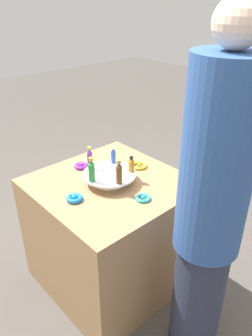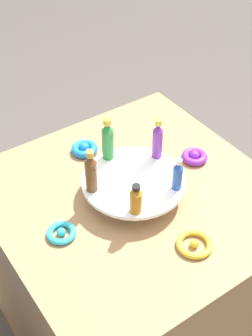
{
  "view_description": "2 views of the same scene",
  "coord_description": "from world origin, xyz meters",
  "views": [
    {
      "loc": [
        1.03,
        1.28,
        1.74
      ],
      "look_at": [
        -0.0,
        0.14,
        0.91
      ],
      "focal_mm": 35.0,
      "sensor_mm": 36.0,
      "label": 1
    },
    {
      "loc": [
        -0.82,
        0.59,
        1.76
      ],
      "look_at": [
        -0.0,
        0.03,
        0.88
      ],
      "focal_mm": 50.0,
      "sensor_mm": 36.0,
      "label": 2
    }
  ],
  "objects": [
    {
      "name": "bottle_brown",
      "position": [
        0.03,
        0.12,
        0.88
      ],
      "size": [
        0.03,
        0.03,
        0.14
      ],
      "color": "brown",
      "rests_on": "display_stand"
    },
    {
      "name": "display_stand",
      "position": [
        0.0,
        0.0,
        0.8
      ],
      "size": [
        0.31,
        0.31,
        0.06
      ],
      "color": "white",
      "rests_on": "party_table"
    },
    {
      "name": "ribbon_bow_blue",
      "position": [
        0.26,
        0.02,
        0.77
      ],
      "size": [
        0.09,
        0.09,
        0.04
      ],
      "color": "blue",
      "rests_on": "party_table"
    },
    {
      "name": "bottle_amber",
      "position": [
        -0.11,
        0.07,
        0.86
      ],
      "size": [
        0.04,
        0.04,
        0.1
      ],
      "color": "#AD6B19",
      "rests_on": "display_stand"
    },
    {
      "name": "bottle_purple",
      "position": [
        0.05,
        -0.12,
        0.88
      ],
      "size": [
        0.03,
        0.03,
        0.14
      ],
      "color": "#702D93",
      "rests_on": "display_stand"
    },
    {
      "name": "party_table",
      "position": [
        0.0,
        0.0,
        0.38
      ],
      "size": [
        0.83,
        0.83,
        0.76
      ],
      "color": "#9E754C",
      "rests_on": "ground_plane"
    },
    {
      "name": "ribbon_bow_teal",
      "position": [
        -0.02,
        0.26,
        0.76
      ],
      "size": [
        0.08,
        0.08,
        0.03
      ],
      "color": "#2DB7CC",
      "rests_on": "party_table"
    },
    {
      "name": "bottle_blue",
      "position": [
        -0.1,
        -0.08,
        0.87
      ],
      "size": [
        0.03,
        0.03,
        0.11
      ],
      "color": "#234CAD",
      "rests_on": "display_stand"
    },
    {
      "name": "ribbon_bow_gold",
      "position": [
        -0.26,
        -0.02,
        0.76
      ],
      "size": [
        0.1,
        0.1,
        0.02
      ],
      "color": "gold",
      "rests_on": "party_table"
    },
    {
      "name": "ground_plane",
      "position": [
        0.0,
        0.0,
        0.0
      ],
      "size": [
        12.0,
        12.0,
        0.0
      ],
      "primitive_type": "plane",
      "color": "#4C4742"
    },
    {
      "name": "ribbon_bow_purple",
      "position": [
        0.02,
        -0.26,
        0.77
      ],
      "size": [
        0.09,
        0.09,
        0.03
      ],
      "color": "purple",
      "rests_on": "party_table"
    },
    {
      "name": "bottle_green",
      "position": [
        0.13,
        0.01,
        0.88
      ],
      "size": [
        0.04,
        0.04,
        0.14
      ],
      "color": "#288438",
      "rests_on": "display_stand"
    }
  ]
}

